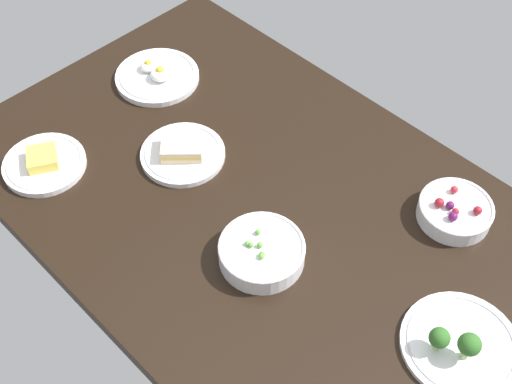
# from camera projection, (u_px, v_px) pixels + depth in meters

# --- Properties ---
(dining_table) EXTENTS (1.30, 0.83, 0.04)m
(dining_table) POSITION_uv_depth(u_px,v_px,m) (256.00, 204.00, 1.46)
(dining_table) COLOR black
(dining_table) RESTS_ON ground
(bowl_berries) EXTENTS (0.15, 0.15, 0.06)m
(bowl_berries) POSITION_uv_depth(u_px,v_px,m) (455.00, 211.00, 1.40)
(bowl_berries) COLOR silver
(bowl_berries) RESTS_ON dining_table
(plate_broccoli) EXTENTS (0.22, 0.22, 0.08)m
(plate_broccoli) POSITION_uv_depth(u_px,v_px,m) (460.00, 344.00, 1.21)
(plate_broccoli) COLOR silver
(plate_broccoli) RESTS_ON dining_table
(plate_eggs) EXTENTS (0.21, 0.21, 0.05)m
(plate_eggs) POSITION_uv_depth(u_px,v_px,m) (157.00, 76.00, 1.68)
(plate_eggs) COLOR silver
(plate_eggs) RESTS_ON dining_table
(plate_sandwich) EXTENTS (0.19, 0.19, 0.05)m
(plate_sandwich) POSITION_uv_depth(u_px,v_px,m) (183.00, 152.00, 1.51)
(plate_sandwich) COLOR silver
(plate_sandwich) RESTS_ON dining_table
(bowl_peas) EXTENTS (0.17, 0.17, 0.05)m
(bowl_peas) POSITION_uv_depth(u_px,v_px,m) (262.00, 252.00, 1.33)
(bowl_peas) COLOR silver
(bowl_peas) RESTS_ON dining_table
(plate_cheese) EXTENTS (0.18, 0.18, 0.04)m
(plate_cheese) POSITION_uv_depth(u_px,v_px,m) (44.00, 163.00, 1.50)
(plate_cheese) COLOR silver
(plate_cheese) RESTS_ON dining_table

